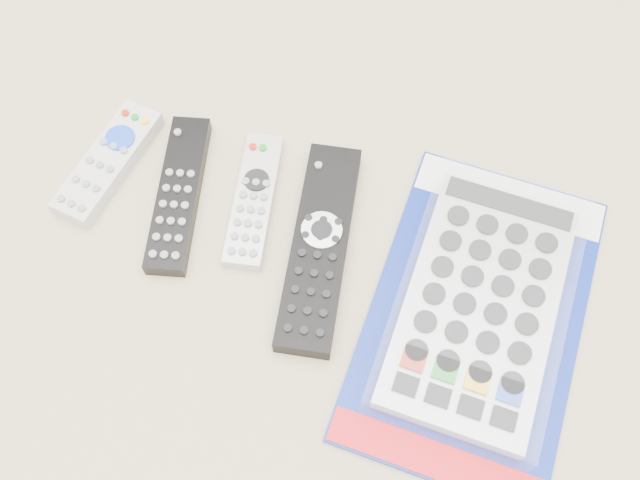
% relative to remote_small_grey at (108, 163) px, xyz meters
% --- Properties ---
extents(remote_small_grey, '(0.08, 0.17, 0.03)m').
position_rel_remote_small_grey_xyz_m(remote_small_grey, '(0.00, 0.00, 0.00)').
color(remote_small_grey, '#B5B5B8').
rests_on(remote_small_grey, ground).
extents(remote_slim_black, '(0.08, 0.21, 0.02)m').
position_rel_remote_small_grey_xyz_m(remote_slim_black, '(0.09, -0.02, -0.00)').
color(remote_slim_black, black).
rests_on(remote_slim_black, ground).
extents(remote_silver_dvd, '(0.06, 0.18, 0.02)m').
position_rel_remote_small_grey_xyz_m(remote_silver_dvd, '(0.18, -0.00, -0.00)').
color(remote_silver_dvd, '#B6B6BB').
rests_on(remote_silver_dvd, ground).
extents(remote_large_black, '(0.08, 0.26, 0.03)m').
position_rel_remote_small_grey_xyz_m(remote_large_black, '(0.27, -0.04, 0.00)').
color(remote_large_black, black).
rests_on(remote_large_black, ground).
extents(jumbo_remote_packaged, '(0.25, 0.38, 0.05)m').
position_rel_remote_small_grey_xyz_m(jumbo_remote_packaged, '(0.45, -0.07, 0.01)').
color(jumbo_remote_packaged, navy).
rests_on(jumbo_remote_packaged, ground).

